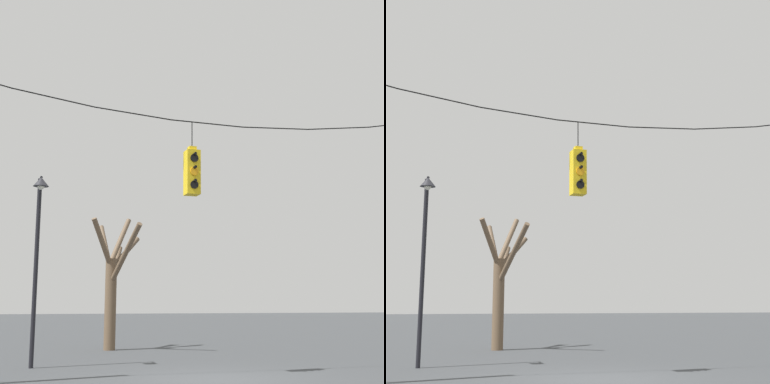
# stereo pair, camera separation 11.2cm
# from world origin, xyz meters

# --- Properties ---
(ground_plane) EXTENTS (200.00, 200.00, 0.00)m
(ground_plane) POSITION_xyz_m (0.00, 0.00, 0.00)
(ground_plane) COLOR #383A3D
(span_wire) EXTENTS (13.29, 0.03, 0.77)m
(span_wire) POSITION_xyz_m (0.00, 0.46, 6.37)
(span_wire) COLOR black
(traffic_light_near_left_pole) EXTENTS (0.34, 0.46, 1.84)m
(traffic_light_near_left_pole) POSITION_xyz_m (-0.42, 0.46, 4.84)
(traffic_light_near_left_pole) COLOR yellow
(street_lamp) EXTENTS (0.42, 0.74, 5.13)m
(street_lamp) POSITION_xyz_m (-3.80, 3.62, 3.58)
(street_lamp) COLOR black
(street_lamp) RESTS_ON ground_plane
(bare_tree) EXTENTS (2.24, 3.69, 5.10)m
(bare_tree) POSITION_xyz_m (-0.59, 9.45, 2.59)
(bare_tree) COLOR brown
(bare_tree) RESTS_ON ground_plane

